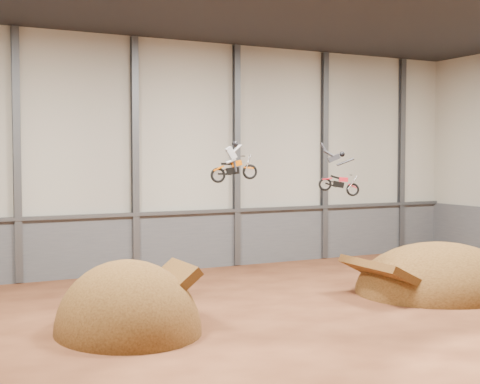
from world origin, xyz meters
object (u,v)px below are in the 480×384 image
Objects in this scene: takeoff_ramp at (128,332)px; landing_ramp at (439,292)px; fmx_rider_a at (235,159)px; fmx_rider_b at (338,170)px.

takeoff_ramp reaches higher than landing_ramp.
fmx_rider_a reaches higher than landing_ramp.
landing_ramp is at bearing 20.94° from fmx_rider_b.
fmx_rider_a is at bearing 23.51° from takeoff_ramp.
fmx_rider_b is at bearing -4.81° from fmx_rider_a.
takeoff_ramp is 2.95× the size of fmx_rider_a.
takeoff_ramp is 2.52× the size of fmx_rider_b.
landing_ramp is at bearing 0.71° from fmx_rider_a.
takeoff_ramp is 16.63m from landing_ramp.
landing_ramp is (16.62, 0.40, 0.00)m from takeoff_ramp.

